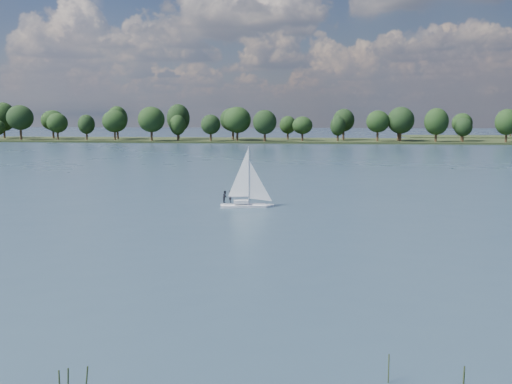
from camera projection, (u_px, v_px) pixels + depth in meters
ground at (293, 164)px, 132.16m from camera, size 700.00×700.00×0.00m
far_shore at (303, 141)px, 242.53m from camera, size 660.00×40.00×1.50m
sailboat at (244, 190)px, 71.12m from camera, size 6.28×2.85×7.98m
treeline at (278, 122)px, 238.57m from camera, size 562.46×73.65×18.87m
reeds at (209, 370)px, 24.15m from camera, size 61.98×9.86×2.12m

